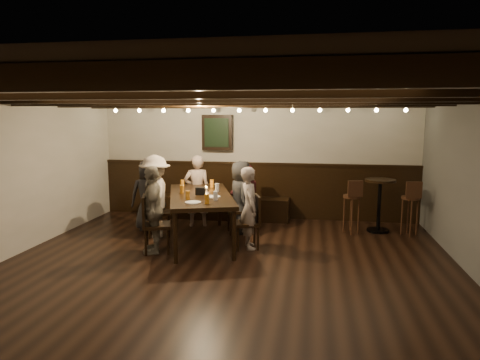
% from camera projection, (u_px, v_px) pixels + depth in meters
% --- Properties ---
extents(room, '(7.00, 7.00, 7.00)m').
position_uv_depth(room, '(231.00, 173.00, 7.60)').
color(room, black).
rests_on(room, ground).
extents(dining_table, '(1.61, 2.36, 0.81)m').
position_uv_depth(dining_table, '(200.00, 198.00, 7.06)').
color(dining_table, black).
rests_on(dining_table, floor).
extents(chair_left_near, '(0.51, 0.51, 0.88)m').
position_uv_depth(chair_left_near, '(158.00, 221.00, 7.47)').
color(chair_left_near, black).
rests_on(chair_left_near, floor).
extents(chair_left_far, '(0.52, 0.52, 0.89)m').
position_uv_depth(chair_left_far, '(156.00, 235.00, 6.59)').
color(chair_left_far, black).
rests_on(chair_left_far, floor).
extents(chair_right_near, '(0.49, 0.49, 0.85)m').
position_uv_depth(chair_right_near, '(239.00, 218.00, 7.68)').
color(chair_right_near, black).
rests_on(chair_right_near, floor).
extents(chair_right_far, '(0.49, 0.49, 0.85)m').
position_uv_depth(chair_right_far, '(248.00, 232.00, 6.80)').
color(chair_right_far, black).
rests_on(chair_right_far, floor).
extents(person_bench_left, '(0.74, 0.60, 1.30)m').
position_uv_depth(person_bench_left, '(148.00, 195.00, 7.82)').
color(person_bench_left, '#2B2B2E').
rests_on(person_bench_left, floor).
extents(person_bench_centre, '(0.57, 0.47, 1.36)m').
position_uv_depth(person_bench_centre, '(197.00, 191.00, 8.10)').
color(person_bench_centre, gray).
rests_on(person_bench_centre, floor).
extents(person_bench_right, '(0.69, 0.61, 1.19)m').
position_uv_depth(person_bench_right, '(245.00, 195.00, 8.10)').
color(person_bench_right, '#4F1B1E').
rests_on(person_bench_right, floor).
extents(person_left_near, '(0.80, 1.04, 1.43)m').
position_uv_depth(person_left_near, '(155.00, 196.00, 7.40)').
color(person_left_near, '#B2A596').
rests_on(person_left_near, floor).
extents(person_left_far, '(0.56, 0.85, 1.35)m').
position_uv_depth(person_left_far, '(153.00, 209.00, 6.52)').
color(person_left_far, gray).
rests_on(person_left_far, floor).
extents(person_right_near, '(0.60, 0.74, 1.30)m').
position_uv_depth(person_right_near, '(241.00, 197.00, 7.63)').
color(person_right_near, '#262729').
rests_on(person_right_near, floor).
extents(person_right_far, '(0.45, 0.55, 1.30)m').
position_uv_depth(person_right_far, '(250.00, 208.00, 6.75)').
color(person_right_far, '#A4958B').
rests_on(person_right_far, floor).
extents(pint_a, '(0.07, 0.07, 0.14)m').
position_uv_depth(pint_a, '(182.00, 184.00, 7.69)').
color(pint_a, '#BF7219').
rests_on(pint_a, dining_table).
extents(pint_b, '(0.07, 0.07, 0.14)m').
position_uv_depth(pint_b, '(212.00, 183.00, 7.72)').
color(pint_b, '#BF7219').
rests_on(pint_b, dining_table).
extents(pint_c, '(0.07, 0.07, 0.14)m').
position_uv_depth(pint_c, '(182.00, 189.00, 7.10)').
color(pint_c, '#BF7219').
rests_on(pint_c, dining_table).
extents(pint_d, '(0.07, 0.07, 0.14)m').
position_uv_depth(pint_d, '(217.00, 187.00, 7.28)').
color(pint_d, silver).
rests_on(pint_d, dining_table).
extents(pint_e, '(0.07, 0.07, 0.14)m').
position_uv_depth(pint_e, '(188.00, 195.00, 6.57)').
color(pint_e, '#BF7219').
rests_on(pint_e, dining_table).
extents(pint_f, '(0.07, 0.07, 0.14)m').
position_uv_depth(pint_f, '(216.00, 196.00, 6.54)').
color(pint_f, silver).
rests_on(pint_f, dining_table).
extents(pint_g, '(0.07, 0.07, 0.14)m').
position_uv_depth(pint_g, '(207.00, 199.00, 6.27)').
color(pint_g, '#BF7219').
rests_on(pint_g, dining_table).
extents(plate_near, '(0.24, 0.24, 0.01)m').
position_uv_depth(plate_near, '(193.00, 202.00, 6.35)').
color(plate_near, white).
rests_on(plate_near, dining_table).
extents(plate_far, '(0.24, 0.24, 0.01)m').
position_uv_depth(plate_far, '(213.00, 197.00, 6.79)').
color(plate_far, white).
rests_on(plate_far, dining_table).
extents(condiment_caddy, '(0.15, 0.10, 0.12)m').
position_uv_depth(condiment_caddy, '(200.00, 191.00, 7.00)').
color(condiment_caddy, black).
rests_on(condiment_caddy, dining_table).
extents(candle, '(0.05, 0.05, 0.05)m').
position_uv_depth(candle, '(206.00, 189.00, 7.36)').
color(candle, beige).
rests_on(candle, dining_table).
extents(high_top_table, '(0.54, 0.54, 0.96)m').
position_uv_depth(high_top_table, '(379.00, 197.00, 7.71)').
color(high_top_table, black).
rests_on(high_top_table, floor).
extents(bar_stool_left, '(0.33, 0.34, 0.98)m').
position_uv_depth(bar_stool_left, '(351.00, 213.00, 7.63)').
color(bar_stool_left, '#331C10').
rests_on(bar_stool_left, floor).
extents(bar_stool_right, '(0.31, 0.33, 0.98)m').
position_uv_depth(bar_stool_right, '(410.00, 215.00, 7.51)').
color(bar_stool_right, '#331C10').
rests_on(bar_stool_right, floor).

